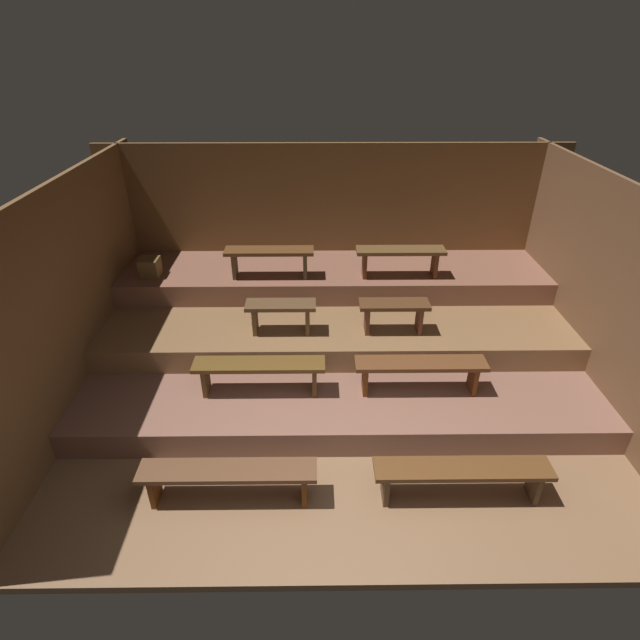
{
  "coord_description": "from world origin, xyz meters",
  "views": [
    {
      "loc": [
        -0.27,
        -2.8,
        3.94
      ],
      "look_at": [
        -0.21,
        2.77,
        0.67
      ],
      "focal_mm": 27.73,
      "sensor_mm": 36.0,
      "label": 1
    }
  ],
  "objects": [
    {
      "name": "ground",
      "position": [
        0.0,
        2.24,
        -0.04
      ],
      "size": [
        6.89,
        5.27,
        0.08
      ],
      "primitive_type": "cube",
      "color": "brown"
    },
    {
      "name": "wall_back",
      "position": [
        0.0,
        4.5,
        1.29
      ],
      "size": [
        6.89,
        0.06,
        2.58
      ],
      "primitive_type": "cube",
      "color": "brown",
      "rests_on": "ground"
    },
    {
      "name": "wall_left",
      "position": [
        -3.08,
        2.24,
        1.29
      ],
      "size": [
        0.06,
        5.27,
        2.58
      ],
      "primitive_type": "cube",
      "color": "brown",
      "rests_on": "ground"
    },
    {
      "name": "wall_right",
      "position": [
        3.08,
        2.24,
        1.29
      ],
      "size": [
        0.06,
        5.27,
        2.58
      ],
      "primitive_type": "cube",
      "color": "brown",
      "rests_on": "ground"
    },
    {
      "name": "platform_lower",
      "position": [
        0.0,
        2.75,
        0.16
      ],
      "size": [
        6.09,
        3.46,
        0.32
      ],
      "primitive_type": "cube",
      "color": "brown",
      "rests_on": "ground"
    },
    {
      "name": "platform_middle",
      "position": [
        0.0,
        3.29,
        0.47
      ],
      "size": [
        6.09,
        2.38,
        0.32
      ],
      "primitive_type": "cube",
      "color": "olive",
      "rests_on": "platform_lower"
    },
    {
      "name": "platform_upper",
      "position": [
        0.0,
        3.84,
        0.79
      ],
      "size": [
        6.09,
        1.26,
        0.32
      ],
      "primitive_type": "cube",
      "color": "brown",
      "rests_on": "platform_middle"
    },
    {
      "name": "bench_floor_left",
      "position": [
        -1.11,
        0.48,
        0.33
      ],
      "size": [
        1.68,
        0.29,
        0.41
      ],
      "color": "brown",
      "rests_on": "ground"
    },
    {
      "name": "bench_floor_right",
      "position": [
        1.11,
        0.48,
        0.33
      ],
      "size": [
        1.68,
        0.29,
        0.41
      ],
      "color": "brown",
      "rests_on": "ground"
    },
    {
      "name": "bench_lower_left",
      "position": [
        -0.91,
        1.74,
        0.64
      ],
      "size": [
        1.49,
        0.29,
        0.41
      ],
      "color": "brown",
      "rests_on": "platform_lower"
    },
    {
      "name": "bench_lower_right",
      "position": [
        0.91,
        1.74,
        0.64
      ],
      "size": [
        1.49,
        0.29,
        0.41
      ],
      "color": "brown",
      "rests_on": "platform_lower"
    },
    {
      "name": "bench_middle_left",
      "position": [
        -0.7,
        2.56,
        0.93
      ],
      "size": [
        0.87,
        0.29,
        0.41
      ],
      "color": "brown",
      "rests_on": "platform_middle"
    },
    {
      "name": "bench_middle_right",
      "position": [
        0.7,
        2.56,
        0.93
      ],
      "size": [
        0.87,
        0.29,
        0.41
      ],
      "color": "#55331D",
      "rests_on": "platform_middle"
    },
    {
      "name": "bench_upper_left",
      "position": [
        -0.91,
        3.53,
        1.27
      ],
      "size": [
        1.22,
        0.29,
        0.41
      ],
      "color": "brown",
      "rests_on": "platform_upper"
    },
    {
      "name": "bench_upper_right",
      "position": [
        0.91,
        3.53,
        1.27
      ],
      "size": [
        1.22,
        0.29,
        0.41
      ],
      "color": "brown",
      "rests_on": "platform_upper"
    },
    {
      "name": "wooden_crate_upper",
      "position": [
        -2.59,
        3.57,
        1.08
      ],
      "size": [
        0.26,
        0.26,
        0.26
      ],
      "primitive_type": "cube",
      "color": "brown",
      "rests_on": "platform_upper"
    }
  ]
}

